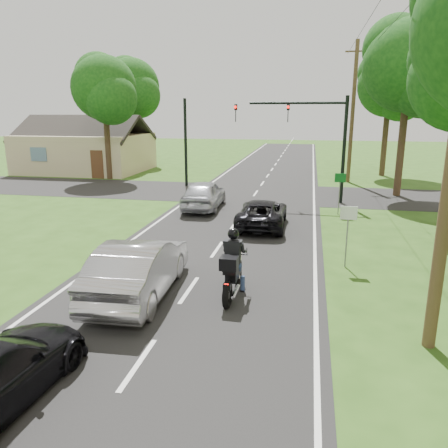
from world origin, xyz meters
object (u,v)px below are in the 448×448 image
Objects in this scene: motorcycle_rider at (233,270)px; dark_suv at (262,213)px; traffic_signal at (311,130)px; silver_sedan at (139,268)px; silver_suv at (204,194)px; utility_pole_far at (353,112)px; sign_green at (340,184)px; sign_white at (348,222)px.

dark_suv is (-0.02, 7.94, -0.16)m from motorcycle_rider.
traffic_signal reaches higher than motorcycle_rider.
silver_suv is (-0.90, 11.55, -0.04)m from silver_sedan.
silver_sedan is (-2.63, -8.36, 0.19)m from dark_suv.
dark_suv is at bearing -110.40° from silver_sedan.
silver_suv is at bearing -151.20° from traffic_signal.
dark_suv is 0.98× the size of silver_suv.
motorcycle_rider reaches higher than silver_sedan.
utility_pole_far is (4.86, 22.18, 4.28)m from motorcycle_rider.
traffic_signal is (4.64, 14.60, 3.30)m from silver_sedan.
traffic_signal reaches higher than dark_suv.
utility_pole_far is at bearing 78.47° from motorcycle_rider.
dark_suv is 15.70m from utility_pole_far.
motorcycle_rider reaches higher than silver_suv.
utility_pole_far reaches higher than sign_green.
dark_suv is at bearing -107.90° from traffic_signal.
utility_pole_far is (4.88, 14.24, 4.44)m from dark_suv.
sign_green is (3.58, 3.22, 0.96)m from dark_suv.
sign_white reaches higher than motorcycle_rider.
motorcycle_rider is 1.11× the size of sign_green.
dark_suv is at bearing 125.27° from sign_white.
motorcycle_rider is 0.52× the size of dark_suv.
silver_suv is 10.57m from sign_white.
sign_green is (6.21, 11.58, 0.76)m from silver_sedan.
sign_white is (1.36, -11.02, -2.54)m from traffic_signal.
silver_suv is at bearing -127.25° from utility_pole_far.
silver_sedan reaches higher than silver_suv.
sign_green is at bearing -138.92° from dark_suv.
sign_white reaches higher than dark_suv.
sign_white is (3.36, 3.16, 0.80)m from motorcycle_rider.
silver_sedan is at bearing -118.18° from sign_green.
silver_sedan is 15.67m from traffic_signal.
utility_pole_far reaches higher than motorcycle_rider.
silver_sedan is 7.03m from sign_white.
sign_white reaches higher than silver_sedan.
silver_suv is (-3.55, 11.13, -0.00)m from motorcycle_rider.
sign_white is (6.01, 3.58, 0.76)m from silver_sedan.
silver_sedan is 13.16m from sign_green.
silver_suv is (-3.52, 3.20, 0.16)m from dark_suv.
sign_green reaches higher than motorcycle_rider.
sign_green is (7.10, 0.03, 0.80)m from silver_suv.
motorcycle_rider is at bearing -173.93° from silver_sedan.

